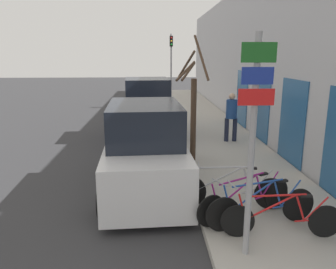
{
  "coord_description": "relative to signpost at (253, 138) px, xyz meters",
  "views": [
    {
      "loc": [
        0.05,
        -1.18,
        3.32
      ],
      "look_at": [
        0.46,
        6.91,
        1.37
      ],
      "focal_mm": 35.0,
      "sensor_mm": 36.0,
      "label": 1
    }
  ],
  "objects": [
    {
      "name": "bicycle_2",
      "position": [
        0.35,
        1.27,
        -1.58
      ],
      "size": [
        2.12,
        1.04,
        0.88
      ],
      "rotation": [
        0.0,
        0.0,
        2.02
      ],
      "color": "black",
      "rests_on": "sidewalk_curb"
    },
    {
      "name": "building_facade",
      "position": [
        2.78,
        10.38,
        1.11
      ],
      "size": [
        0.23,
        32.0,
        6.5
      ],
      "color": "#BCBCC1",
      "rests_on": "ground"
    },
    {
      "name": "bicycle_1",
      "position": [
        0.54,
        0.88,
        -1.57
      ],
      "size": [
        2.22,
        0.58,
        0.92
      ],
      "rotation": [
        0.0,
        0.0,
        1.77
      ],
      "color": "black",
      "rests_on": "sidewalk_curb"
    },
    {
      "name": "sidewalk_curb",
      "position": [
        1.04,
        10.47,
        -2.04
      ],
      "size": [
        3.2,
        32.0,
        0.15
      ],
      "color": "#ADA89E",
      "rests_on": "ground"
    },
    {
      "name": "pedestrian_near",
      "position": [
        1.46,
        7.23,
        -0.91
      ],
      "size": [
        0.48,
        0.4,
        1.82
      ],
      "rotation": [
        0.0,
        0.0,
        0.02
      ],
      "color": "#1E2338",
      "rests_on": "sidewalk_curb"
    },
    {
      "name": "signpost",
      "position": [
        0.0,
        0.0,
        0.0
      ],
      "size": [
        0.53,
        0.12,
        3.51
      ],
      "color": "#939399",
      "rests_on": "sidewalk_curb"
    },
    {
      "name": "bicycle_3",
      "position": [
        0.12,
        1.67,
        -1.56
      ],
      "size": [
        2.37,
        0.47,
        0.95
      ],
      "rotation": [
        0.0,
        0.0,
        1.45
      ],
      "color": "black",
      "rests_on": "sidewalk_curb"
    },
    {
      "name": "parked_car_0",
      "position": [
        -1.69,
        3.18,
        -1.11
      ],
      "size": [
        2.25,
        4.78,
        2.21
      ],
      "rotation": [
        0.0,
        0.0,
        0.04
      ],
      "color": "silver",
      "rests_on": "ground"
    },
    {
      "name": "bicycle_0",
      "position": [
        0.77,
        0.47,
        -1.6
      ],
      "size": [
        2.17,
        0.44,
        0.84
      ],
      "rotation": [
        0.0,
        0.0,
        1.51
      ],
      "color": "black",
      "rests_on": "sidewalk_curb"
    },
    {
      "name": "street_tree",
      "position": [
        -0.28,
        4.96,
        -0.33
      ],
      "size": [
        0.96,
        1.57,
        3.75
      ],
      "color": "#4C3828",
      "rests_on": "sidewalk_curb"
    },
    {
      "name": "parked_car_1",
      "position": [
        -1.7,
        8.64,
        -1.02
      ],
      "size": [
        2.31,
        4.27,
        2.44
      ],
      "rotation": [
        0.0,
        0.0,
        0.06
      ],
      "color": "navy",
      "rests_on": "ground"
    },
    {
      "name": "traffic_light",
      "position": [
        -0.25,
        16.44,
        0.92
      ],
      "size": [
        0.2,
        0.3,
        4.5
      ],
      "color": "#939399",
      "rests_on": "sidewalk_curb"
    },
    {
      "name": "ground_plane",
      "position": [
        -1.56,
        7.67,
        -2.11
      ],
      "size": [
        80.0,
        80.0,
        0.0
      ],
      "primitive_type": "plane",
      "color": "#333335"
    }
  ]
}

